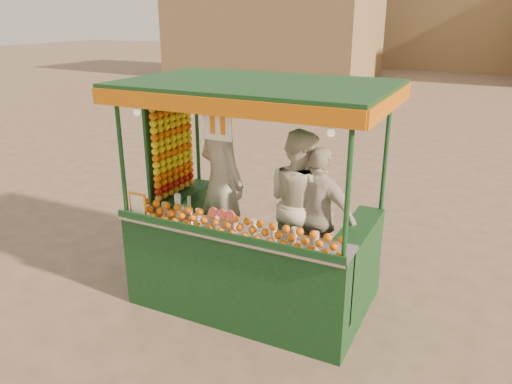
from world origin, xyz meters
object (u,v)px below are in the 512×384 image
at_px(juice_cart, 246,236).
at_px(vendor_middle, 299,203).
at_px(vendor_right, 319,216).
at_px(vendor_left, 221,182).

bearing_deg(juice_cart, vendor_middle, 43.43).
xyz_separation_m(vendor_middle, vendor_right, (0.26, -0.08, -0.08)).
bearing_deg(juice_cart, vendor_right, 25.92).
bearing_deg(vendor_right, vendor_left, 10.20).
xyz_separation_m(vendor_left, vendor_middle, (1.00, 0.04, -0.12)).
relative_size(juice_cart, vendor_left, 1.42).
bearing_deg(vendor_right, juice_cart, 38.16).
bearing_deg(vendor_middle, juice_cart, 76.07).
height_order(vendor_left, vendor_middle, vendor_left).
bearing_deg(vendor_left, vendor_right, -160.39).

